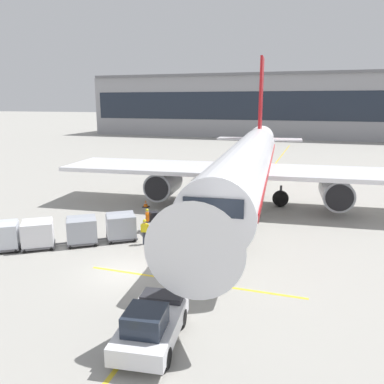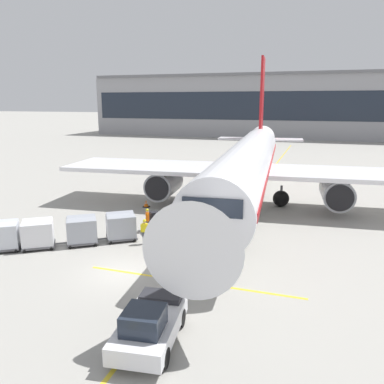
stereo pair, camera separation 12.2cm
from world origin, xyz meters
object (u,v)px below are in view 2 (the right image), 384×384
(ground_crew_by_loader, at_px, (147,219))
(safety_cone_engine_keepout, at_px, (146,204))
(parked_airplane, at_px, (247,165))
(baggage_cart_fourth, at_px, (3,235))
(ground_crew_marshaller, at_px, (172,218))
(baggage_cart_lead, at_px, (121,226))
(ground_crew_by_carts, at_px, (145,230))
(pushback_tug, at_px, (150,325))
(baggage_cart_third, at_px, (38,233))
(baggage_cart_second, at_px, (82,230))
(belt_loader, at_px, (171,218))

(ground_crew_by_loader, height_order, safety_cone_engine_keepout, ground_crew_by_loader)
(parked_airplane, distance_m, baggage_cart_fourth, 20.34)
(ground_crew_marshaller, bearing_deg, baggage_cart_lead, -134.24)
(ground_crew_by_carts, xyz_separation_m, ground_crew_marshaller, (0.78, 3.06, 0.00))
(parked_airplane, height_order, pushback_tug, parked_airplane)
(baggage_cart_third, height_order, ground_crew_by_carts, baggage_cart_third)
(baggage_cart_lead, xyz_separation_m, baggage_cart_second, (-2.08, -1.58, 0.00))
(baggage_cart_second, xyz_separation_m, ground_crew_by_loader, (3.09, 3.75, -0.00))
(parked_airplane, distance_m, ground_crew_by_loader, 11.13)
(baggage_cart_fourth, height_order, safety_cone_engine_keepout, baggage_cart_fourth)
(baggage_cart_lead, bearing_deg, belt_loader, 50.92)
(baggage_cart_fourth, xyz_separation_m, ground_crew_by_loader, (7.26, 6.31, -0.00))
(baggage_cart_second, bearing_deg, safety_cone_engine_keepout, 89.69)
(ground_crew_marshaller, bearing_deg, parked_airplane, 65.48)
(parked_airplane, xyz_separation_m, pushback_tug, (0.25, -21.71, -3.05))
(baggage_cart_third, height_order, ground_crew_by_loader, baggage_cart_third)
(baggage_cart_lead, height_order, baggage_cart_fourth, same)
(baggage_cart_fourth, distance_m, ground_crew_marshaller, 11.34)
(parked_airplane, height_order, ground_crew_marshaller, parked_airplane)
(baggage_cart_second, height_order, ground_crew_by_carts, baggage_cart_second)
(ground_crew_marshaller, bearing_deg, pushback_tug, -72.50)
(belt_loader, distance_m, baggage_cart_second, 6.53)
(baggage_cart_second, height_order, baggage_cart_third, same)
(parked_airplane, distance_m, safety_cone_engine_keepout, 9.79)
(baggage_cart_lead, distance_m, ground_crew_marshaller, 3.89)
(parked_airplane, height_order, ground_crew_by_loader, parked_airplane)
(ground_crew_by_carts, bearing_deg, safety_cone_engine_keepout, 114.46)
(pushback_tug, relative_size, ground_crew_by_loader, 2.65)
(pushback_tug, height_order, ground_crew_by_loader, pushback_tug)
(belt_loader, bearing_deg, ground_crew_marshaller, -52.24)
(baggage_cart_lead, relative_size, baggage_cart_second, 1.00)
(baggage_cart_third, distance_m, safety_cone_engine_keepout, 11.79)
(baggage_cart_third, xyz_separation_m, ground_crew_by_loader, (5.41, 5.25, -0.00))
(pushback_tug, relative_size, ground_crew_by_carts, 2.65)
(baggage_cart_lead, bearing_deg, pushback_tug, -56.50)
(pushback_tug, bearing_deg, parked_airplane, 90.65)
(ground_crew_by_carts, height_order, ground_crew_marshaller, same)
(baggage_cart_lead, bearing_deg, safety_cone_engine_keepout, 103.49)
(parked_airplane, height_order, baggage_cart_third, parked_airplane)
(baggage_cart_fourth, bearing_deg, baggage_cart_lead, 33.57)
(baggage_cart_lead, xyz_separation_m, ground_crew_marshaller, (2.72, 2.79, -0.00))
(ground_crew_marshaller, distance_m, safety_cone_engine_keepout, 7.41)
(belt_loader, xyz_separation_m, safety_cone_engine_keepout, (-4.52, 5.36, -0.59))
(ground_crew_by_carts, bearing_deg, baggage_cart_fourth, -154.65)
(baggage_cart_fourth, height_order, ground_crew_by_loader, baggage_cart_fourth)
(baggage_cart_fourth, xyz_separation_m, ground_crew_marshaller, (8.97, 6.94, -0.00))
(baggage_cart_third, relative_size, safety_cone_engine_keepout, 4.26)
(baggage_cart_fourth, bearing_deg, ground_crew_marshaller, 37.73)
(pushback_tug, distance_m, ground_crew_by_carts, 11.24)
(ground_crew_marshaller, height_order, safety_cone_engine_keepout, ground_crew_marshaller)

